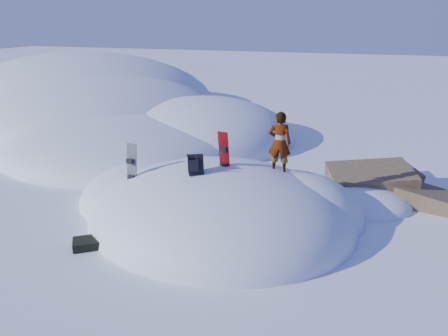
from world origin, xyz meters
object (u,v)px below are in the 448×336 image
(snowboard_red, at_px, (224,159))
(person, at_px, (280,143))
(snowboard_dark, at_px, (132,171))
(backpack, at_px, (195,165))

(snowboard_red, bearing_deg, person, 36.46)
(person, bearing_deg, snowboard_dark, 16.14)
(snowboard_dark, height_order, backpack, snowboard_dark)
(snowboard_dark, relative_size, person, 0.92)
(snowboard_red, bearing_deg, backpack, -114.12)
(backpack, relative_size, person, 0.38)
(person, bearing_deg, backpack, 33.72)
(snowboard_red, xyz_separation_m, person, (1.27, 0.62, 0.38))
(snowboard_red, xyz_separation_m, snowboard_dark, (-2.31, -0.64, -0.38))
(snowboard_dark, bearing_deg, backpack, -0.03)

